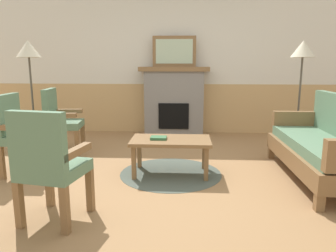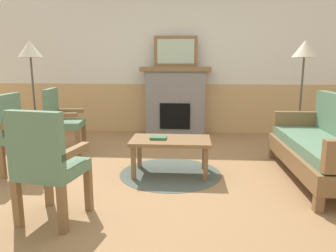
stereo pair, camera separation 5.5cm
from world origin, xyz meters
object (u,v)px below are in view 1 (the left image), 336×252
object	(u,v)px
armchair_by_window_left	(19,131)
armchair_front_left	(49,162)
fireplace	(174,100)
coffee_table	(171,143)
armchair_near_fireplace	(60,119)
floor_lamp_by_couch	(303,56)
couch	(323,146)
floor_lamp_by_chairs	(29,56)
framed_picture	(174,51)
book_on_table	(159,138)

from	to	relation	value
armchair_by_window_left	armchair_front_left	bearing A→B (deg)	-53.37
fireplace	coffee_table	world-z (taller)	fireplace
coffee_table	armchair_near_fireplace	bearing A→B (deg)	155.00
coffee_table	floor_lamp_by_couch	xyz separation A→B (m)	(1.92, 1.22, 1.06)
couch	floor_lamp_by_chairs	bearing A→B (deg)	164.50
framed_picture	armchair_front_left	distance (m)	3.79
armchair_by_window_left	floor_lamp_by_chairs	distance (m)	1.47
armchair_front_left	armchair_near_fireplace	bearing A→B (deg)	109.72
armchair_near_fireplace	floor_lamp_by_couch	world-z (taller)	floor_lamp_by_couch
fireplace	framed_picture	world-z (taller)	framed_picture
armchair_front_left	floor_lamp_by_couch	world-z (taller)	floor_lamp_by_couch
floor_lamp_by_chairs	armchair_near_fireplace	bearing A→B (deg)	-23.59
book_on_table	floor_lamp_by_chairs	bearing A→B (deg)	153.43
armchair_near_fireplace	coffee_table	bearing A→B (deg)	-25.00
armchair_front_left	book_on_table	bearing A→B (deg)	57.90
coffee_table	floor_lamp_by_chairs	world-z (taller)	floor_lamp_by_chairs
coffee_table	armchair_front_left	xyz separation A→B (m)	(-0.94, -1.29, 0.15)
floor_lamp_by_chairs	armchair_front_left	bearing A→B (deg)	-61.54
fireplace	floor_lamp_by_couch	xyz separation A→B (m)	(1.96, -1.02, 0.80)
book_on_table	coffee_table	bearing A→B (deg)	5.84
armchair_near_fireplace	floor_lamp_by_couch	distance (m)	3.74
book_on_table	armchair_by_window_left	xyz separation A→B (m)	(-1.69, -0.07, 0.08)
floor_lamp_by_couch	floor_lamp_by_chairs	size ratio (longest dim) A/B	1.00
floor_lamp_by_chairs	floor_lamp_by_couch	bearing A→B (deg)	3.06
fireplace	floor_lamp_by_couch	distance (m)	2.35
fireplace	armchair_front_left	size ratio (longest dim) A/B	1.33
framed_picture	couch	bearing A→B (deg)	-52.22
fireplace	armchair_front_left	world-z (taller)	fireplace
framed_picture	armchair_by_window_left	xyz separation A→B (m)	(-1.79, -2.34, -1.02)
couch	coffee_table	size ratio (longest dim) A/B	1.88
framed_picture	armchair_near_fireplace	bearing A→B (deg)	-138.26
framed_picture	couch	xyz separation A→B (m)	(1.81, -2.34, -1.16)
couch	armchair_by_window_left	distance (m)	3.60
coffee_table	couch	bearing A→B (deg)	-2.95
book_on_table	armchair_near_fireplace	world-z (taller)	armchair_near_fireplace
fireplace	coffee_table	xyz separation A→B (m)	(0.05, -2.25, -0.27)
couch	armchair_by_window_left	xyz separation A→B (m)	(-3.60, 0.00, 0.14)
armchair_front_left	floor_lamp_by_chairs	world-z (taller)	floor_lamp_by_chairs
armchair_near_fireplace	floor_lamp_by_couch	size ratio (longest dim) A/B	0.58
coffee_table	armchair_near_fireplace	xyz separation A→B (m)	(-1.69, 0.79, 0.15)
couch	armchair_near_fireplace	size ratio (longest dim) A/B	1.84
framed_picture	armchair_front_left	bearing A→B (deg)	-104.22
book_on_table	armchair_front_left	bearing A→B (deg)	-122.10
armchair_front_left	couch	bearing A→B (deg)	23.80
couch	book_on_table	bearing A→B (deg)	177.73
armchair_near_fireplace	floor_lamp_by_chairs	world-z (taller)	floor_lamp_by_chairs
floor_lamp_by_chairs	coffee_table	bearing A→B (deg)	-24.68
armchair_front_left	coffee_table	bearing A→B (deg)	53.70
framed_picture	couch	size ratio (longest dim) A/B	0.44
fireplace	coffee_table	distance (m)	2.27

